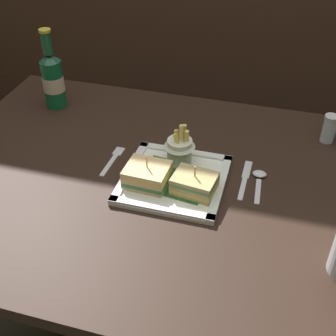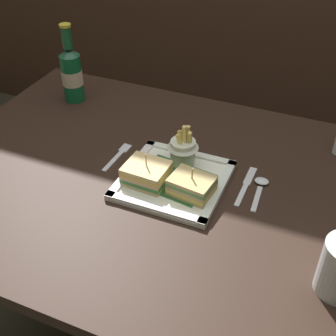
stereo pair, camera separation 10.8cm
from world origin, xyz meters
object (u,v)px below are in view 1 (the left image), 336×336
at_px(beer_bottle, 53,79).
at_px(sandwich_half_right, 194,184).
at_px(sandwich_half_left, 147,175).
at_px(square_plate, 174,180).
at_px(spoon, 259,178).
at_px(knife, 245,178).
at_px(salt_shaker, 329,130).
at_px(fries_cup, 180,147).
at_px(fork, 113,159).
at_px(dining_table, 162,219).

bearing_deg(beer_bottle, sandwich_half_right, -30.33).
height_order(sandwich_half_left, beer_bottle, beer_bottle).
xyz_separation_m(square_plate, spoon, (0.20, 0.06, -0.00)).
distance_m(beer_bottle, knife, 0.65).
bearing_deg(salt_shaker, sandwich_half_right, -133.36).
bearing_deg(salt_shaker, beer_bottle, -178.36).
distance_m(fries_cup, knife, 0.18).
bearing_deg(sandwich_half_left, fries_cup, 62.63).
height_order(sandwich_half_left, fork, sandwich_half_left).
relative_size(fries_cup, fork, 0.88).
distance_m(fork, salt_shaker, 0.59).
bearing_deg(dining_table, square_plate, 2.26).
bearing_deg(fork, sandwich_half_right, -18.11).
height_order(square_plate, beer_bottle, beer_bottle).
bearing_deg(fork, dining_table, -17.48).
distance_m(spoon, salt_shaker, 0.28).
distance_m(square_plate, spoon, 0.21).
bearing_deg(square_plate, beer_bottle, 149.47).
bearing_deg(sandwich_half_right, beer_bottle, 149.67).
distance_m(dining_table, sandwich_half_left, 0.17).
distance_m(sandwich_half_left, fork, 0.15).
distance_m(square_plate, fork, 0.18).
height_order(fries_cup, spoon, fries_cup).
height_order(dining_table, sandwich_half_left, sandwich_half_left).
xyz_separation_m(sandwich_half_right, spoon, (0.14, 0.10, -0.03)).
relative_size(square_plate, sandwich_half_right, 2.30).
bearing_deg(salt_shaker, spoon, -125.61).
bearing_deg(knife, fork, -177.43).
height_order(dining_table, beer_bottle, beer_bottle).
distance_m(fries_cup, fork, 0.18).
relative_size(square_plate, knife, 1.58).
distance_m(sandwich_half_right, fork, 0.25).
distance_m(fries_cup, beer_bottle, 0.48).
bearing_deg(fries_cup, square_plate, -86.22).
relative_size(beer_bottle, knife, 1.56).
bearing_deg(fork, square_plate, -14.27).
relative_size(knife, salt_shaker, 1.96).
height_order(fries_cup, fork, fries_cup).
bearing_deg(spoon, beer_bottle, 162.89).
xyz_separation_m(beer_bottle, fork, (0.27, -0.22, -0.09)).
height_order(dining_table, knife, knife).
relative_size(dining_table, knife, 7.77).
height_order(fork, salt_shaker, salt_shaker).
xyz_separation_m(sandwich_half_right, fries_cup, (-0.06, 0.10, 0.02)).
bearing_deg(salt_shaker, knife, -130.35).
height_order(sandwich_half_right, knife, sandwich_half_right).
bearing_deg(sandwich_half_right, salt_shaker, 46.64).
height_order(sandwich_half_right, fork, sandwich_half_right).
height_order(sandwich_half_right, salt_shaker, sandwich_half_right).
bearing_deg(square_plate, fries_cup, 93.78).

